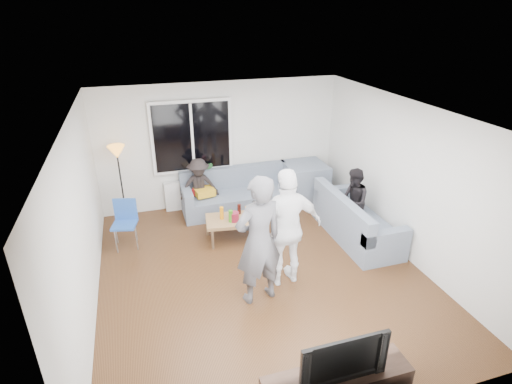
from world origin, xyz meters
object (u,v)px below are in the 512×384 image
object	(u,v)px
coffee_table	(237,228)
player_left	(259,241)
sofa_back_section	(238,191)
side_chair	(125,225)
spectator_right	(353,202)
player_right	(287,228)
floor_lamp	(122,185)
television	(340,354)
sofa_right_section	(357,217)
spectator_back	(199,187)

from	to	relation	value
coffee_table	player_left	bearing A→B (deg)	-94.13
sofa_back_section	side_chair	distance (m)	2.41
sofa_back_section	spectator_right	xyz separation A→B (m)	(1.80, -1.53, 0.21)
player_right	floor_lamp	bearing A→B (deg)	-52.57
sofa_back_section	television	size ratio (longest dim) A/B	2.42
coffee_table	sofa_back_section	bearing A→B (deg)	73.93
television	player_left	bearing A→B (deg)	97.89
sofa_back_section	player_right	bearing A→B (deg)	-88.09
sofa_right_section	spectator_back	distance (m)	3.14
side_chair	floor_lamp	bearing A→B (deg)	104.25
floor_lamp	television	xyz separation A→B (m)	(2.09, -4.95, -0.07)
side_chair	television	size ratio (longest dim) A/B	0.90
floor_lamp	television	bearing A→B (deg)	-67.15
player_right	player_left	bearing A→B (deg)	24.79
sofa_right_section	spectator_right	xyz separation A→B (m)	(0.00, 0.20, 0.21)
side_chair	player_left	xyz separation A→B (m)	(1.82, -2.03, 0.54)
spectator_right	spectator_back	size ratio (longest dim) A/B	1.05
floor_lamp	sofa_right_section	bearing A→B (deg)	-25.20
sofa_back_section	player_right	size ratio (longest dim) A/B	1.23
sofa_back_section	player_left	size ratio (longest dim) A/B	1.18
sofa_right_section	spectator_right	distance (m)	0.29
coffee_table	player_left	xyz separation A→B (m)	(-0.13, -1.75, 0.77)
side_chair	player_right	xyz separation A→B (m)	(2.35, -1.75, 0.50)
sofa_right_section	coffee_table	world-z (taller)	sofa_right_section
player_left	television	distance (m)	1.95
floor_lamp	spectator_right	size ratio (longest dim) A/B	1.23
coffee_table	side_chair	world-z (taller)	side_chair
sofa_back_section	spectator_right	size ratio (longest dim) A/B	1.82
sofa_back_section	sofa_right_section	distance (m)	2.50
player_left	television	bearing A→B (deg)	86.23
side_chair	floor_lamp	size ratio (longest dim) A/B	0.55
player_right	television	world-z (taller)	player_right
spectator_back	spectator_right	bearing A→B (deg)	-29.61
sofa_right_section	spectator_back	bearing A→B (deg)	55.80
sofa_right_section	side_chair	world-z (taller)	side_chair
side_chair	sofa_back_section	bearing A→B (deg)	34.25
sofa_back_section	player_left	xyz separation A→B (m)	(-0.45, -2.86, 0.55)
sofa_back_section	sofa_right_section	xyz separation A→B (m)	(1.80, -1.73, 0.00)
spectator_right	floor_lamp	bearing A→B (deg)	-97.76
side_chair	television	xyz separation A→B (m)	(2.09, -3.94, 0.28)
coffee_table	television	bearing A→B (deg)	-87.83
sofa_right_section	player_right	world-z (taller)	player_right
sofa_right_section	spectator_right	bearing A→B (deg)	0.00
player_right	spectator_back	size ratio (longest dim) A/B	1.54
sofa_right_section	spectator_right	size ratio (longest dim) A/B	1.58
player_left	spectator_back	world-z (taller)	player_left
player_left	sofa_right_section	bearing A→B (deg)	-165.08
sofa_back_section	side_chair	xyz separation A→B (m)	(-2.27, -0.83, 0.01)
television	floor_lamp	bearing A→B (deg)	112.85
sofa_back_section	coffee_table	distance (m)	1.18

